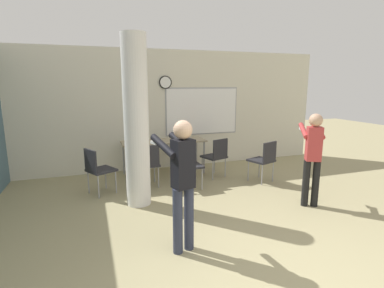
# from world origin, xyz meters

# --- Properties ---
(wall_back) EXTENTS (8.00, 0.15, 2.80)m
(wall_back) POSITION_xyz_m (0.02, 5.06, 1.40)
(wall_back) COLOR beige
(wall_back) RESTS_ON ground_plane
(support_pillar) EXTENTS (0.41, 0.41, 2.80)m
(support_pillar) POSITION_xyz_m (-1.06, 2.93, 1.40)
(support_pillar) COLOR white
(support_pillar) RESTS_ON ground_plane
(folding_table) EXTENTS (1.86, 0.63, 0.77)m
(folding_table) POSITION_xyz_m (-0.24, 4.48, 0.72)
(folding_table) COLOR tan
(folding_table) RESTS_ON ground_plane
(bottle_on_table) EXTENTS (0.07, 0.07, 0.24)m
(bottle_on_table) POSITION_xyz_m (0.17, 4.43, 0.86)
(bottle_on_table) COLOR #4C3319
(bottle_on_table) RESTS_ON folding_table
(chair_near_pillar) EXTENTS (0.59, 0.59, 0.87)m
(chair_near_pillar) POSITION_xyz_m (-1.69, 3.61, 0.51)
(chair_near_pillar) COLOR #232328
(chair_near_pillar) RESTS_ON ground_plane
(chair_mid_room) EXTENTS (0.56, 0.56, 0.87)m
(chair_mid_room) POSITION_xyz_m (1.58, 3.24, 0.51)
(chair_mid_room) COLOR #232328
(chair_mid_room) RESTS_ON ground_plane
(chair_table_right) EXTENTS (0.56, 0.56, 0.87)m
(chair_table_right) POSITION_xyz_m (0.77, 3.86, 0.51)
(chair_table_right) COLOR #232328
(chair_table_right) RESTS_ON ground_plane
(chair_table_front) EXTENTS (0.46, 0.46, 0.87)m
(chair_table_front) POSITION_xyz_m (0.02, 3.47, 0.51)
(chair_table_front) COLOR #232328
(chair_table_front) RESTS_ON ground_plane
(chair_table_left) EXTENTS (0.44, 0.44, 0.87)m
(chair_table_left) POSITION_xyz_m (-0.75, 3.71, 0.51)
(chair_table_left) COLOR #232328
(chair_table_left) RESTS_ON ground_plane
(person_playing_front) EXTENTS (0.47, 0.64, 1.62)m
(person_playing_front) POSITION_xyz_m (-0.78, 1.30, 0.95)
(person_playing_front) COLOR #2D3347
(person_playing_front) RESTS_ON ground_plane
(person_playing_side) EXTENTS (0.52, 0.65, 1.55)m
(person_playing_side) POSITION_xyz_m (1.65, 1.93, 0.91)
(person_playing_side) COLOR black
(person_playing_side) RESTS_ON ground_plane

